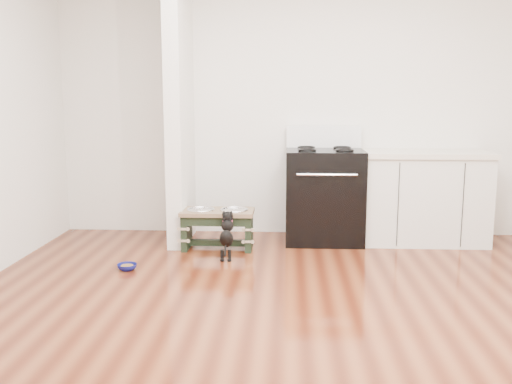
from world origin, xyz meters
The scene contains 8 objects.
ground centered at (0.00, 0.00, 0.00)m, with size 5.00×5.00×0.00m, color #461A0C.
room_shell centered at (0.00, 0.00, 1.62)m, with size 5.00×5.00×5.00m.
partition_wall centered at (-1.18, 2.10, 1.35)m, with size 0.15×0.80×2.70m, color silver.
oven_range centered at (0.25, 2.16, 0.48)m, with size 0.76×0.69×1.14m.
cabinet_run centered at (1.23, 2.18, 0.45)m, with size 1.24×0.64×0.91m.
dog_feeder centered at (-0.78, 1.79, 0.27)m, with size 0.69×0.37×0.39m.
puppy centered at (-0.66, 1.47, 0.23)m, with size 0.12×0.35×0.42m.
floor_bowl centered at (-1.46, 1.07, 0.03)m, with size 0.18×0.18×0.05m.
Camera 1 is at (-0.11, -3.48, 1.44)m, focal length 40.00 mm.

